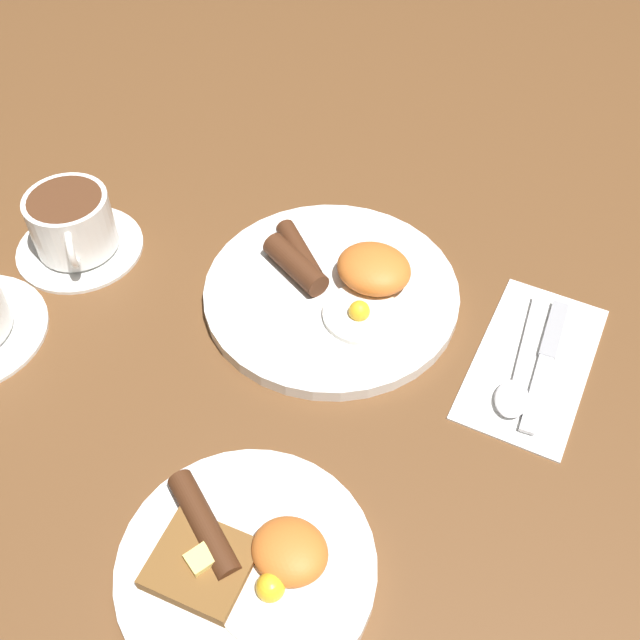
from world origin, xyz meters
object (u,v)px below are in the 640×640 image
breakfast_plate_far (247,564)px  teacup_near (73,228)px  breakfast_plate_near (336,288)px  spoon (515,385)px  knife (547,356)px

breakfast_plate_far → teacup_near: 0.45m
breakfast_plate_near → spoon: size_ratio=1.66×
teacup_near → knife: size_ratio=0.83×
breakfast_plate_near → teacup_near: size_ratio=1.91×
breakfast_plate_far → spoon: (-0.12, -0.29, -0.00)m
breakfast_plate_far → knife: bearing=-112.2°
teacup_near → knife: teacup_near is taller
teacup_near → spoon: 0.52m
spoon → breakfast_plate_far: bearing=-33.6°
breakfast_plate_near → breakfast_plate_far: (-0.09, 0.31, -0.00)m
breakfast_plate_far → teacup_near: size_ratio=1.48×
teacup_near → spoon: size_ratio=0.87×
teacup_near → breakfast_plate_near: bearing=-163.2°
breakfast_plate_far → spoon: bearing=-113.3°
breakfast_plate_far → teacup_near: (0.39, -0.22, 0.02)m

